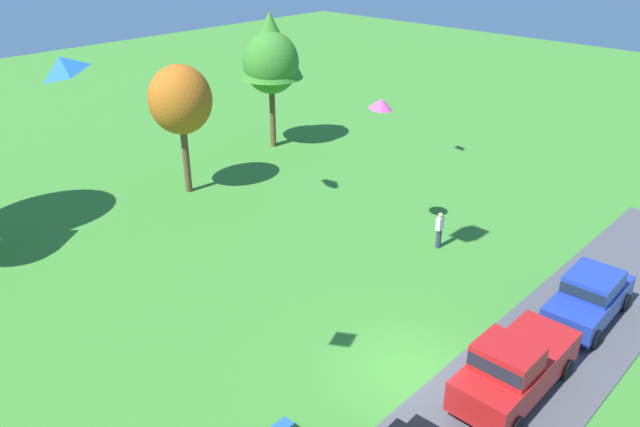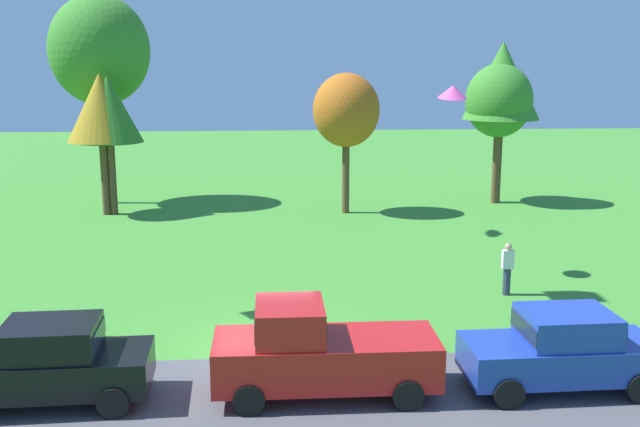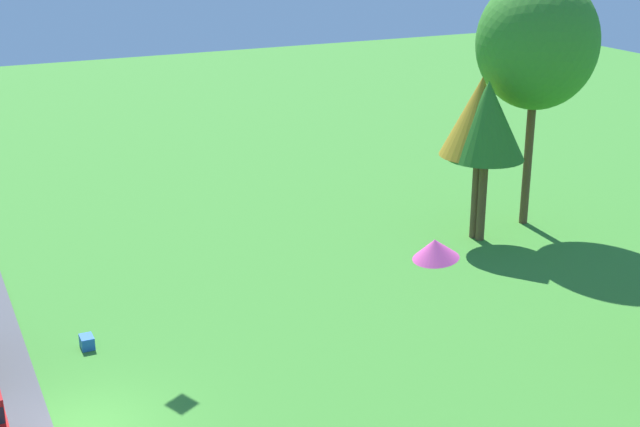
{
  "view_description": "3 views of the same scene",
  "coord_description": "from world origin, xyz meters",
  "px_view_note": "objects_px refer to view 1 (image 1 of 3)",
  "views": [
    {
      "loc": [
        -13.66,
        -8.82,
        13.42
      ],
      "look_at": [
        1.67,
        5.63,
        3.32
      ],
      "focal_mm": 35.0,
      "sensor_mm": 36.0,
      "label": 1
    },
    {
      "loc": [
        0.26,
        -18.49,
        7.5
      ],
      "look_at": [
        1.79,
        4.51,
        2.68
      ],
      "focal_mm": 42.0,
      "sensor_mm": 36.0,
      "label": 2
    },
    {
      "loc": [
        21.16,
        -3.05,
        13.24
      ],
      "look_at": [
        1.82,
        6.12,
        5.79
      ],
      "focal_mm": 50.0,
      "sensor_mm": 36.0,
      "label": 3
    }
  ],
  "objects_px": {
    "car_pickup_by_flagpole": "(514,367)",
    "tree_right_of_center": "(270,46)",
    "tree_lone_near": "(180,100)",
    "kite_delta_trailing_tail": "(381,104)",
    "tree_center_back": "(271,63)",
    "kite_diamond_mid_center": "(61,66)",
    "person_watching_sky": "(439,230)",
    "car_sedan_far_end": "(590,295)"
  },
  "relations": [
    {
      "from": "car_pickup_by_flagpole",
      "to": "tree_right_of_center",
      "type": "relative_size",
      "value": 0.6
    },
    {
      "from": "tree_lone_near",
      "to": "kite_delta_trailing_tail",
      "type": "distance_m",
      "value": 11.19
    },
    {
      "from": "tree_center_back",
      "to": "tree_right_of_center",
      "type": "height_order",
      "value": "tree_right_of_center"
    },
    {
      "from": "kite_diamond_mid_center",
      "to": "tree_right_of_center",
      "type": "bearing_deg",
      "value": 38.49
    },
    {
      "from": "person_watching_sky",
      "to": "kite_delta_trailing_tail",
      "type": "distance_m",
      "value": 6.19
    },
    {
      "from": "person_watching_sky",
      "to": "kite_diamond_mid_center",
      "type": "bearing_deg",
      "value": -177.73
    },
    {
      "from": "person_watching_sky",
      "to": "tree_center_back",
      "type": "xyz_separation_m",
      "value": [
        4.18,
        15.31,
        4.42
      ]
    },
    {
      "from": "kite_delta_trailing_tail",
      "to": "tree_lone_near",
      "type": "bearing_deg",
      "value": 103.05
    },
    {
      "from": "kite_diamond_mid_center",
      "to": "kite_delta_trailing_tail",
      "type": "bearing_deg",
      "value": 12.09
    },
    {
      "from": "car_sedan_far_end",
      "to": "person_watching_sky",
      "type": "distance_m",
      "value": 7.1
    },
    {
      "from": "person_watching_sky",
      "to": "kite_delta_trailing_tail",
      "type": "height_order",
      "value": "kite_delta_trailing_tail"
    },
    {
      "from": "tree_center_back",
      "to": "kite_delta_trailing_tail",
      "type": "bearing_deg",
      "value": -113.42
    },
    {
      "from": "car_sedan_far_end",
      "to": "kite_diamond_mid_center",
      "type": "height_order",
      "value": "kite_diamond_mid_center"
    },
    {
      "from": "tree_right_of_center",
      "to": "kite_delta_trailing_tail",
      "type": "distance_m",
      "value": 14.21
    },
    {
      "from": "car_sedan_far_end",
      "to": "tree_lone_near",
      "type": "height_order",
      "value": "tree_lone_near"
    },
    {
      "from": "car_sedan_far_end",
      "to": "tree_center_back",
      "type": "height_order",
      "value": "tree_center_back"
    },
    {
      "from": "car_sedan_far_end",
      "to": "car_pickup_by_flagpole",
      "type": "bearing_deg",
      "value": 179.31
    },
    {
      "from": "tree_right_of_center",
      "to": "kite_delta_trailing_tail",
      "type": "height_order",
      "value": "tree_right_of_center"
    },
    {
      "from": "person_watching_sky",
      "to": "car_sedan_far_end",
      "type": "bearing_deg",
      "value": -97.77
    },
    {
      "from": "tree_right_of_center",
      "to": "kite_diamond_mid_center",
      "type": "relative_size",
      "value": 11.54
    },
    {
      "from": "car_sedan_far_end",
      "to": "tree_lone_near",
      "type": "bearing_deg",
      "value": 98.17
    },
    {
      "from": "tree_lone_near",
      "to": "kite_diamond_mid_center",
      "type": "xyz_separation_m",
      "value": [
        -12.05,
        -13.93,
        5.72
      ]
    },
    {
      "from": "tree_center_back",
      "to": "car_pickup_by_flagpole",
      "type": "bearing_deg",
      "value": -115.73
    },
    {
      "from": "tree_lone_near",
      "to": "kite_delta_trailing_tail",
      "type": "height_order",
      "value": "tree_lone_near"
    },
    {
      "from": "car_pickup_by_flagpole",
      "to": "kite_diamond_mid_center",
      "type": "distance_m",
      "value": 14.84
    },
    {
      "from": "tree_right_of_center",
      "to": "kite_delta_trailing_tail",
      "type": "xyz_separation_m",
      "value": [
        -5.72,
        -13.01,
        0.06
      ]
    },
    {
      "from": "car_sedan_far_end",
      "to": "tree_right_of_center",
      "type": "relative_size",
      "value": 0.53
    },
    {
      "from": "car_pickup_by_flagpole",
      "to": "kite_diamond_mid_center",
      "type": "relative_size",
      "value": 6.95
    },
    {
      "from": "car_sedan_far_end",
      "to": "tree_lone_near",
      "type": "distance_m",
      "value": 20.92
    },
    {
      "from": "car_sedan_far_end",
      "to": "kite_diamond_mid_center",
      "type": "bearing_deg",
      "value": 156.84
    },
    {
      "from": "car_sedan_far_end",
      "to": "kite_delta_trailing_tail",
      "type": "height_order",
      "value": "kite_delta_trailing_tail"
    },
    {
      "from": "person_watching_sky",
      "to": "tree_right_of_center",
      "type": "xyz_separation_m",
      "value": [
        4.35,
        15.49,
        5.43
      ]
    },
    {
      "from": "car_pickup_by_flagpole",
      "to": "kite_diamond_mid_center",
      "type": "bearing_deg",
      "value": 145.95
    },
    {
      "from": "car_sedan_far_end",
      "to": "kite_diamond_mid_center",
      "type": "distance_m",
      "value": 18.93
    },
    {
      "from": "person_watching_sky",
      "to": "kite_diamond_mid_center",
      "type": "distance_m",
      "value": 18.73
    },
    {
      "from": "car_sedan_far_end",
      "to": "tree_right_of_center",
      "type": "xyz_separation_m",
      "value": [
        5.31,
        22.53,
        5.27
      ]
    },
    {
      "from": "kite_delta_trailing_tail",
      "to": "tree_right_of_center",
      "type": "bearing_deg",
      "value": 66.25
    },
    {
      "from": "car_pickup_by_flagpole",
      "to": "person_watching_sky",
      "type": "height_order",
      "value": "car_pickup_by_flagpole"
    },
    {
      "from": "tree_center_back",
      "to": "kite_delta_trailing_tail",
      "type": "relative_size",
      "value": 7.21
    },
    {
      "from": "tree_lone_near",
      "to": "kite_delta_trailing_tail",
      "type": "relative_size",
      "value": 6.79
    },
    {
      "from": "tree_center_back",
      "to": "kite_diamond_mid_center",
      "type": "relative_size",
      "value": 10.02
    },
    {
      "from": "car_pickup_by_flagpole",
      "to": "car_sedan_far_end",
      "type": "height_order",
      "value": "car_pickup_by_flagpole"
    }
  ]
}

